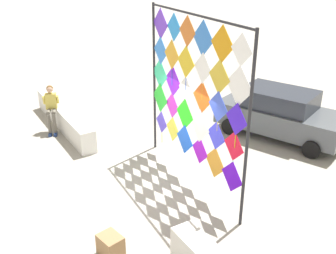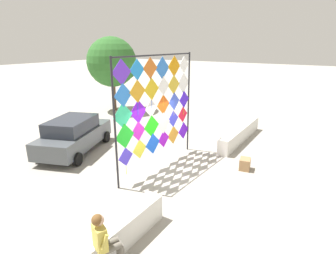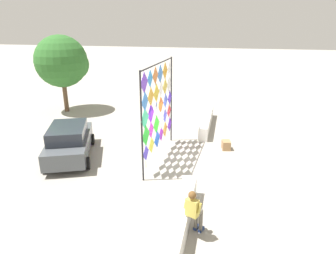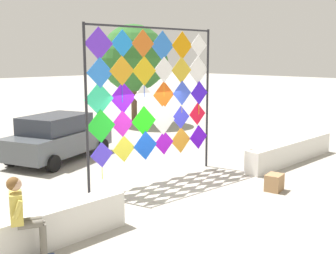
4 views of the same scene
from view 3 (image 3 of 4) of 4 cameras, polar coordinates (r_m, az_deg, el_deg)
The scene contains 8 objects.
ground at distance 13.24m, azimuth 3.10°, elevation -6.75°, with size 120.00×120.00×0.00m, color #9E998E.
plaza_ledge_left at distance 8.94m, azimuth 2.14°, elevation -18.60°, with size 4.68×0.48×0.72m, color silver.
plaza_ledge_right at distance 17.48m, azimuth 7.44°, elevation 1.10°, with size 4.68×0.48×0.72m, color silver.
kite_display_rack at distance 12.74m, azimuth -1.86°, elevation 4.31°, with size 4.38×0.34×4.32m.
seated_vendor at distance 8.63m, azimuth 5.07°, elevation -15.52°, with size 0.75×0.62×1.57m.
parked_car at distance 14.09m, azimuth -18.57°, elevation -2.63°, with size 4.35×3.04×1.55m.
cardboard_box_large at distance 14.66m, azimuth 11.17°, elevation -3.45°, with size 0.49×0.39×0.44m, color #9E754C.
tree_broadleaf at distance 21.17m, azimuth -19.75°, elevation 11.61°, with size 3.42×3.42×5.13m.
Camera 3 is at (-11.73, -1.70, 5.91)m, focal length 31.50 mm.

